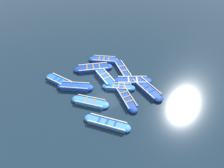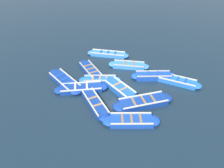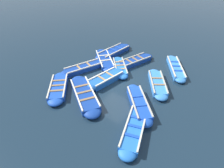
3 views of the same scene
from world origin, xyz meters
name	(u,v)px [view 1 (image 1 of 3)]	position (x,y,z in m)	size (l,w,h in m)	color
ground_plane	(105,84)	(0.00, 0.00, 0.00)	(120.00, 120.00, 0.00)	#162838
boat_outer_left	(90,102)	(-1.13, 2.48, 0.16)	(3.18, 2.59, 0.39)	#3884E0
boat_alongside	(105,78)	(0.56, -0.42, 0.21)	(3.36, 1.28, 0.47)	#1E59AD
boat_stern_in	(107,123)	(-3.73, 2.66, 0.16)	(3.52, 2.66, 0.38)	#3884E0
boat_near_quay	(119,87)	(-1.28, -0.61, 0.16)	(2.70, 2.69, 0.38)	blue
boat_far_corner	(123,70)	(0.42, -2.63, 0.17)	(3.58, 1.85, 0.40)	navy
boat_end_of_row	(93,68)	(2.56, -0.40, 0.18)	(2.86, 4.00, 0.42)	navy
boat_mid_row	(75,87)	(1.27, 2.54, 0.20)	(2.91, 2.95, 0.46)	#1947B7
boat_broadside	(60,81)	(2.88, 3.26, 0.17)	(3.55, 1.92, 0.39)	blue
boat_tucked	(104,60)	(3.08, -2.18, 0.17)	(3.04, 3.02, 0.40)	#1947B7
boat_bow_out	(126,98)	(-2.76, -0.23, 0.17)	(3.56, 1.78, 0.40)	navy
boat_outer_right	(133,81)	(-1.47, -2.23, 0.17)	(3.02, 3.47, 0.39)	navy
boat_drifting	(146,88)	(-3.02, -2.52, 0.18)	(3.99, 1.29, 0.41)	navy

